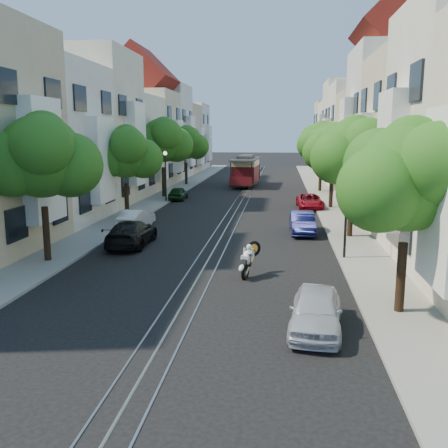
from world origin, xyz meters
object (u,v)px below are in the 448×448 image
(parked_car_e_mid, at_px, (302,223))
(parked_car_w_near, at_px, (132,233))
(lamp_west, at_px, (165,169))
(parked_car_w_mid, at_px, (136,218))
(tree_w_c, at_px, (163,141))
(parked_car_e_far, at_px, (310,201))
(cable_car, at_px, (246,169))
(parked_car_e_near, at_px, (316,310))
(tree_w_a, at_px, (42,158))
(tree_w_b, at_px, (126,154))
(tree_w_d, at_px, (186,144))
(tree_e_c, at_px, (334,149))
(lamp_east, at_px, (347,199))
(tree_e_a, at_px, (410,180))
(tree_e_b, at_px, (354,153))
(parked_car_w_far, at_px, (178,193))
(sportbike_rider, at_px, (248,258))
(tree_e_d, at_px, (322,142))

(parked_car_e_mid, bearing_deg, parked_car_w_near, -156.87)
(lamp_west, bearing_deg, parked_car_w_mid, -86.43)
(tree_w_c, bearing_deg, parked_car_e_far, -22.00)
(cable_car, relative_size, parked_car_e_near, 2.18)
(tree_w_a, xyz_separation_m, parked_car_e_mid, (11.74, 7.99, -4.10))
(tree_w_b, distance_m, tree_w_d, 22.00)
(tree_e_c, distance_m, lamp_east, 16.10)
(tree_w_a, distance_m, parked_car_e_near, 13.94)
(tree_w_d, xyz_separation_m, parked_car_e_far, (12.74, -16.15, -4.03))
(tree_w_a, distance_m, tree_w_c, 23.00)
(tree_e_a, relative_size, tree_w_b, 1.00)
(parked_car_w_mid, bearing_deg, tree_w_c, -76.72)
(parked_car_e_mid, bearing_deg, tree_e_a, -80.33)
(parked_car_w_mid, bearing_deg, parked_car_e_near, 130.00)
(tree_e_b, distance_m, parked_car_w_far, 19.98)
(lamp_east, bearing_deg, tree_e_c, 86.56)
(tree_e_a, bearing_deg, parked_car_w_near, 142.99)
(sportbike_rider, bearing_deg, parked_car_w_far, 125.28)
(tree_e_b, bearing_deg, tree_e_c, 90.00)
(tree_w_c, bearing_deg, parked_car_w_mid, -83.82)
(lamp_west, relative_size, parked_car_w_near, 0.90)
(tree_e_b, relative_size, lamp_west, 1.61)
(tree_e_b, relative_size, tree_e_d, 0.98)
(tree_e_b, relative_size, tree_w_a, 1.00)
(tree_e_a, xyz_separation_m, tree_w_c, (-14.40, 28.00, 0.67))
(lamp_west, relative_size, parked_car_e_near, 1.11)
(parked_car_e_mid, bearing_deg, parked_car_w_far, 124.74)
(tree_w_b, xyz_separation_m, tree_w_d, (0.00, 22.00, 0.20))
(tree_e_b, bearing_deg, tree_w_a, -154.08)
(tree_w_a, relative_size, parked_car_e_far, 1.63)
(lamp_west, distance_m, parked_car_e_near, 28.84)
(tree_w_c, distance_m, sportbike_rider, 26.23)
(tree_w_d, relative_size, parked_car_e_mid, 1.68)
(tree_e_d, height_order, parked_car_e_far, tree_e_d)
(sportbike_rider, height_order, parked_car_e_mid, sportbike_rider)
(cable_car, bearing_deg, parked_car_e_far, -65.35)
(tree_w_b, height_order, parked_car_e_near, tree_w_b)
(tree_w_d, relative_size, parked_car_w_near, 1.42)
(tree_w_a, height_order, parked_car_e_far, tree_w_a)
(parked_car_e_near, bearing_deg, tree_w_d, 111.73)
(parked_car_e_mid, bearing_deg, tree_w_c, 126.15)
(tree_w_b, height_order, parked_car_w_far, tree_w_b)
(tree_w_d, xyz_separation_m, parked_car_e_mid, (11.74, -26.01, -3.96))
(tree_e_a, distance_m, parked_car_e_mid, 13.78)
(tree_w_d, distance_m, parked_car_w_far, 13.02)
(tree_e_d, height_order, lamp_west, tree_e_d)
(tree_e_d, distance_m, lamp_east, 27.07)
(lamp_east, relative_size, lamp_west, 1.00)
(parked_car_w_near, bearing_deg, parked_car_w_far, -86.33)
(tree_e_a, relative_size, tree_w_c, 0.88)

